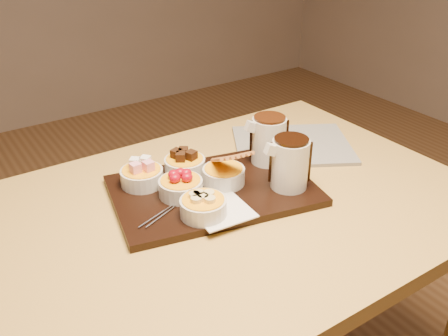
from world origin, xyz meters
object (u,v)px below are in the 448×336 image
dining_table (218,242)px  pitcher_milk_chocolate (269,141)px  pitcher_dark_chocolate (290,164)px  serving_board (213,191)px  bowl_strawberries (181,188)px  newspaper (292,145)px

dining_table → pitcher_milk_chocolate: pitcher_milk_chocolate is taller
pitcher_dark_chocolate → pitcher_milk_chocolate: size_ratio=1.00×
dining_table → pitcher_dark_chocolate: bearing=-13.0°
serving_board → pitcher_dark_chocolate: bearing=-20.0°
serving_board → bowl_strawberries: bowl_strawberries is taller
bowl_strawberries → serving_board: bearing=-8.5°
pitcher_dark_chocolate → newspaper: 0.26m
pitcher_dark_chocolate → pitcher_milk_chocolate: bearing=85.6°
pitcher_dark_chocolate → pitcher_milk_chocolate: (0.04, 0.13, 0.00)m
bowl_strawberries → newspaper: size_ratio=0.32×
dining_table → newspaper: 0.38m
pitcher_milk_chocolate → pitcher_dark_chocolate: bearing=-94.4°
bowl_strawberries → newspaper: (0.40, 0.08, -0.03)m
bowl_strawberries → newspaper: bearing=11.1°
bowl_strawberries → pitcher_dark_chocolate: size_ratio=0.85×
pitcher_dark_chocolate → newspaper: pitcher_dark_chocolate is taller
serving_board → pitcher_milk_chocolate: 0.20m
serving_board → pitcher_milk_chocolate: size_ratio=3.92×
dining_table → newspaper: size_ratio=3.81×
serving_board → bowl_strawberries: (-0.08, 0.01, 0.03)m
serving_board → newspaper: serving_board is taller
bowl_strawberries → dining_table: bearing=-49.1°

